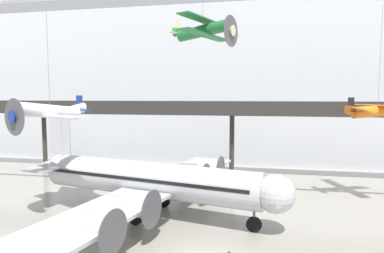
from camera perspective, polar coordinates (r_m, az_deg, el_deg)
hangar_back_wall at (r=57.26m, az=7.40°, el=6.78°), size 140.00×3.00×26.36m
mezzanine_walkway at (r=48.39m, az=6.61°, el=2.25°), size 110.00×3.20×10.77m
airliner_silver_main at (r=33.54m, az=-7.53°, el=-8.79°), size 27.88×32.16×9.78m
suspended_plane_white_twin at (r=34.05m, az=-22.58°, el=2.31°), size 8.74×7.62×12.69m
suspended_plane_orange_highwing at (r=41.22m, az=28.55°, el=2.39°), size 7.41×8.62×12.68m
suspended_plane_green_biplane at (r=28.73m, az=1.88°, el=15.73°), size 5.80×6.75×5.82m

